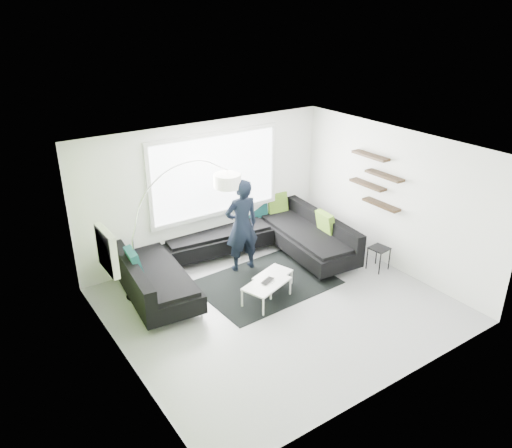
{
  "coord_description": "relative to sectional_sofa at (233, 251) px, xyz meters",
  "views": [
    {
      "loc": [
        -4.53,
        -5.95,
        4.9
      ],
      "look_at": [
        0.13,
        0.9,
        1.2
      ],
      "focal_mm": 35.0,
      "sensor_mm": 36.0,
      "label": 1
    }
  ],
  "objects": [
    {
      "name": "laptop",
      "position": [
        -0.07,
        -1.31,
        -0.03
      ],
      "size": [
        0.43,
        0.4,
        0.02
      ],
      "primitive_type": "imported",
      "rotation": [
        0.0,
        0.0,
        0.4
      ],
      "color": "black",
      "rests_on": "coffee_table"
    },
    {
      "name": "arc_lamp",
      "position": [
        -1.98,
        0.08,
        0.77
      ],
      "size": [
        2.23,
        0.75,
        2.37
      ],
      "primitive_type": null,
      "rotation": [
        0.0,
        0.0,
        -0.06
      ],
      "color": "white",
      "rests_on": "ground"
    },
    {
      "name": "side_table",
      "position": [
        2.39,
        -1.6,
        -0.18
      ],
      "size": [
        0.38,
        0.38,
        0.47
      ],
      "primitive_type": "cube",
      "rotation": [
        0.0,
        0.0,
        0.12
      ],
      "color": "black",
      "rests_on": "ground"
    },
    {
      "name": "room_shell",
      "position": [
        0.01,
        -1.32,
        1.39
      ],
      "size": [
        5.54,
        5.04,
        2.82
      ],
      "color": "white",
      "rests_on": "ground"
    },
    {
      "name": "sectional_sofa",
      "position": [
        0.0,
        0.0,
        0.0
      ],
      "size": [
        4.61,
        3.12,
        0.94
      ],
      "rotation": [
        0.0,
        0.0,
        -0.1
      ],
      "color": "black",
      "rests_on": "ground"
    },
    {
      "name": "person",
      "position": [
        0.16,
        -0.06,
        0.53
      ],
      "size": [
        0.79,
        0.61,
        1.89
      ],
      "primitive_type": "imported",
      "rotation": [
        0.0,
        0.0,
        3.03
      ],
      "color": "black",
      "rests_on": "ground"
    },
    {
      "name": "coffee_table",
      "position": [
        0.05,
        -1.17,
        -0.23
      ],
      "size": [
        1.29,
        0.99,
        0.37
      ],
      "primitive_type": "cube",
      "rotation": [
        0.0,
        0.0,
        0.33
      ],
      "color": "silver",
      "rests_on": "ground"
    },
    {
      "name": "rug",
      "position": [
        0.23,
        -0.79,
        -0.41
      ],
      "size": [
        2.53,
        1.89,
        0.01
      ],
      "primitive_type": "cube",
      "rotation": [
        0.0,
        0.0,
        0.04
      ],
      "color": "black",
      "rests_on": "ground"
    },
    {
      "name": "ground",
      "position": [
        -0.02,
        -1.53,
        -0.42
      ],
      "size": [
        5.5,
        5.5,
        0.0
      ],
      "primitive_type": "plane",
      "color": "gray",
      "rests_on": "ground"
    }
  ]
}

